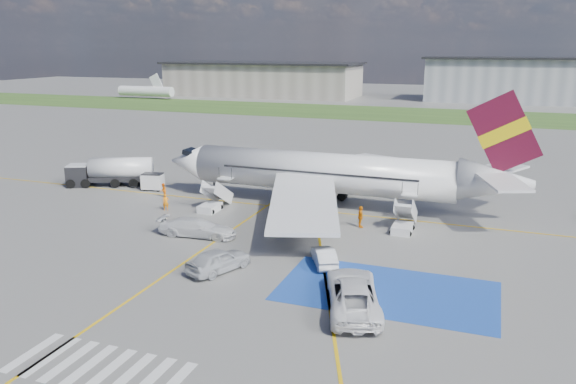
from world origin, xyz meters
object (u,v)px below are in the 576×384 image
(van_white_b, at_px, (197,225))
(van_white_a, at_px, (353,288))
(gpu_cart, at_px, (153,183))
(fuel_tanker, at_px, (111,174))
(car_silver_a, at_px, (219,260))
(airliner, at_px, (336,173))
(car_silver_b, at_px, (324,256))

(van_white_b, bearing_deg, van_white_a, -122.66)
(gpu_cart, bearing_deg, van_white_a, -47.71)
(fuel_tanker, relative_size, car_silver_a, 1.96)
(gpu_cart, bearing_deg, airliner, -9.75)
(fuel_tanker, xyz_separation_m, van_white_b, (17.96, -12.24, -0.37))
(gpu_cart, height_order, van_white_a, van_white_a)
(gpu_cart, relative_size, van_white_b, 0.50)
(gpu_cart, distance_m, van_white_b, 17.20)
(fuel_tanker, distance_m, gpu_cart, 5.70)
(airliner, distance_m, van_white_b, 15.42)
(gpu_cart, relative_size, car_silver_b, 0.62)
(fuel_tanker, height_order, gpu_cart, fuel_tanker)
(van_white_a, bearing_deg, fuel_tanker, -49.61)
(airliner, distance_m, fuel_tanker, 26.55)
(airliner, xyz_separation_m, van_white_a, (6.91, -20.96, -2.19))
(airliner, relative_size, car_silver_b, 9.10)
(van_white_a, bearing_deg, van_white_b, -46.35)
(van_white_b, bearing_deg, car_silver_b, -106.01)
(van_white_b, bearing_deg, airliner, -38.26)
(car_silver_a, relative_size, van_white_a, 0.77)
(gpu_cart, relative_size, car_silver_a, 0.51)
(van_white_a, height_order, van_white_b, van_white_a)
(airliner, relative_size, van_white_b, 7.27)
(fuel_tanker, distance_m, car_silver_a, 29.57)
(car_silver_a, height_order, car_silver_b, car_silver_a)
(car_silver_a, bearing_deg, gpu_cart, -23.58)
(car_silver_b, xyz_separation_m, van_white_b, (-11.82, 2.46, 0.32))
(gpu_cart, distance_m, van_white_a, 34.39)
(airliner, xyz_separation_m, van_white_b, (-8.51, -12.63, -2.40))
(gpu_cart, xyz_separation_m, van_white_b, (12.29, -12.03, 0.13))
(fuel_tanker, bearing_deg, gpu_cart, -25.21)
(fuel_tanker, xyz_separation_m, car_silver_a, (23.11, -18.43, -0.52))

